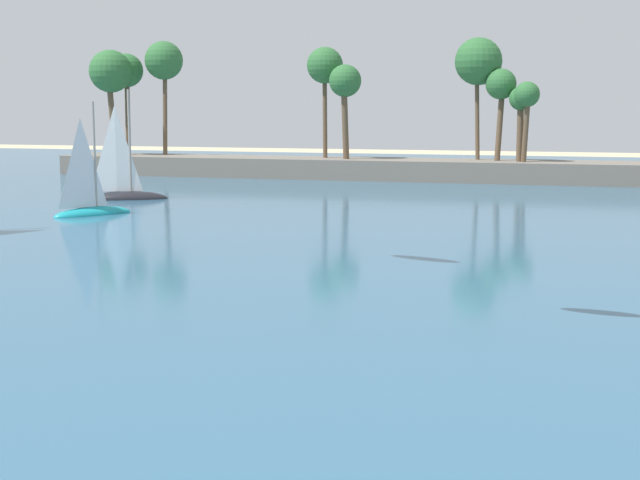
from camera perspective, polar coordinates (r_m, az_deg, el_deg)
sea at (r=63.49m, az=11.58°, el=2.53°), size 220.00×109.23×0.06m
palm_headland at (r=78.25m, az=9.66°, el=6.15°), size 83.19×6.58×12.39m
sailboat_mid_bay at (r=63.47m, az=-12.24°, el=3.19°), size 5.73×3.81×8.03m
sailboat_toward_headland at (r=54.90m, az=-14.30°, el=2.22°), size 3.98×4.90×7.13m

